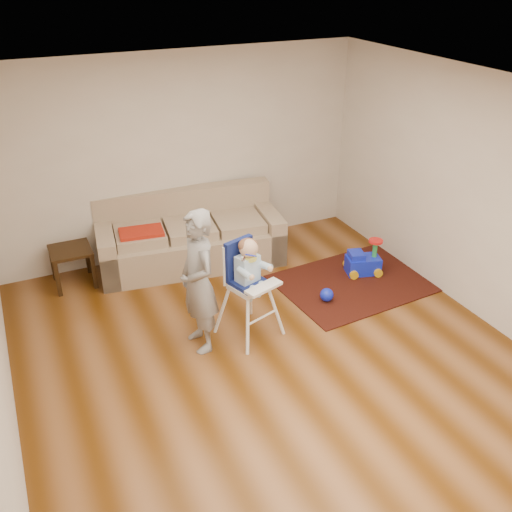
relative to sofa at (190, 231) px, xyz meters
name	(u,v)px	position (x,y,z in m)	size (l,w,h in m)	color
ground	(272,357)	(0.09, -2.30, -0.46)	(5.50, 5.50, 0.00)	#522B09
room_envelope	(251,171)	(0.09, -1.77, 1.41)	(5.04, 5.52, 2.72)	beige
sofa	(190,231)	(0.00, 0.00, 0.00)	(2.51, 1.30, 0.93)	tan
side_table	(73,266)	(-1.52, 0.09, -0.22)	(0.49, 0.49, 0.49)	black
area_rug	(354,282)	(1.70, -1.40, -0.46)	(1.86, 1.40, 0.01)	black
ride_on_toy	(364,257)	(1.94, -1.24, -0.22)	(0.43, 0.30, 0.47)	#1528EC
toy_ball	(327,295)	(1.15, -1.63, -0.37)	(0.16, 0.16, 0.16)	#1528EC
high_chair	(249,290)	(0.04, -1.81, 0.10)	(0.68, 0.68, 1.17)	white
adult	(198,282)	(-0.51, -1.79, 0.32)	(0.57, 0.37, 1.56)	gray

